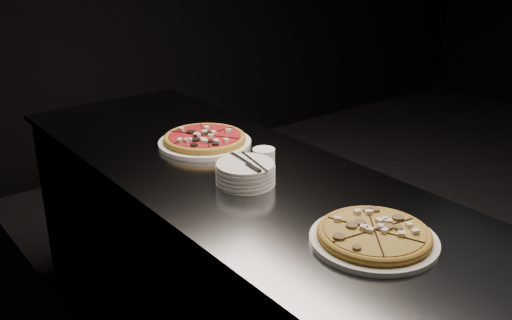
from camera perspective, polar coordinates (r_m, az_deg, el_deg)
wall_left at (r=1.50m, az=-10.76°, el=11.02°), size 0.02×5.00×2.80m
counter at (r=2.07m, az=0.48°, el=-14.03°), size 0.74×2.44×0.92m
pizza_mushroom at (r=1.52m, az=11.71°, el=-7.44°), size 0.34×0.34×0.04m
pizza_tomato at (r=2.17m, az=-5.14°, el=2.05°), size 0.35×0.35×0.04m
plate_stack at (r=1.82m, az=-1.07°, el=-1.33°), size 0.19×0.19×0.07m
cutlery at (r=1.80m, az=-0.61°, el=-0.32°), size 0.09×0.20×0.01m
ramekin at (r=1.95m, az=0.78°, el=0.25°), size 0.08×0.08×0.07m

